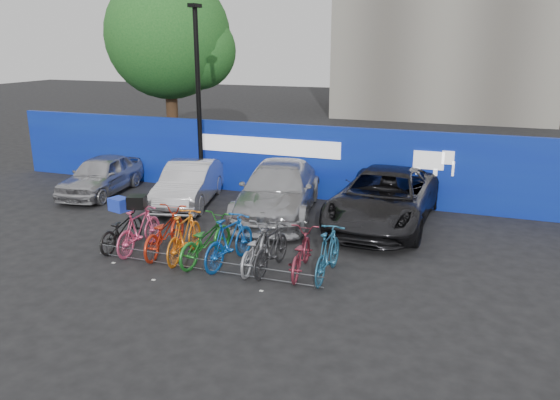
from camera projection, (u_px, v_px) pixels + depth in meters
The scene contains 21 objects.
ground at pixel (216, 261), 12.81m from camera, with size 100.00×100.00×0.00m, color black.
hoarding at pixel (297, 161), 17.88m from camera, with size 22.00×0.18×2.40m.
tree at pixel (174, 39), 22.69m from camera, with size 5.40×5.20×7.80m.
lamppost at pixel (198, 96), 17.82m from camera, with size 0.25×0.50×6.11m.
bike_rack at pixel (203, 264), 12.22m from camera, with size 5.60×0.03×0.30m.
car_0 at pixel (101, 175), 18.34m from camera, with size 1.53×3.81×1.30m, color #A7A7AC.
car_1 at pixel (189, 184), 17.19m from camera, with size 1.40×4.02×1.33m, color silver.
car_2 at pixel (278, 190), 16.07m from camera, with size 2.12×5.22×1.52m, color #A2A2A6.
car_3 at pixel (384, 198), 15.28m from camera, with size 2.52×5.47×1.52m, color black.
bike_0 at pixel (121, 229), 13.59m from camera, with size 0.63×1.82×0.95m, color black.
bike_1 at pixel (139, 230), 13.31m from camera, with size 0.52×1.84×1.10m, color #E84D7D.
bike_2 at pixel (164, 232), 13.21m from camera, with size 0.71×2.04×1.07m, color red.
bike_3 at pixel (184, 236), 12.84m from camera, with size 0.54×1.90×1.14m, color orange.
bike_4 at pixel (205, 240), 12.70m from camera, with size 0.70×2.01×1.06m, color #217725.
bike_5 at pixel (230, 241), 12.46m from camera, with size 0.55×1.96×1.18m, color #104DA7.
bike_6 at pixel (255, 248), 12.32m from camera, with size 0.64×1.84×0.97m, color #96969C.
bike_7 at pixel (271, 248), 12.15m from camera, with size 0.50×1.78×1.07m, color #262628.
bike_8 at pixel (301, 253), 12.05m from camera, with size 0.64×1.83×0.96m, color maroon.
bike_9 at pixel (328, 253), 11.81m from camera, with size 0.53×1.86×1.12m, color #21597B.
cargo_crate at pixel (119, 204), 13.41m from camera, with size 0.46×0.35×0.33m, color #1D38C2.
cargo_topcase at pixel (137, 202), 13.12m from camera, with size 0.42×0.37×0.31m, color black.
Camera 1 is at (5.49, -10.66, 4.97)m, focal length 35.00 mm.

